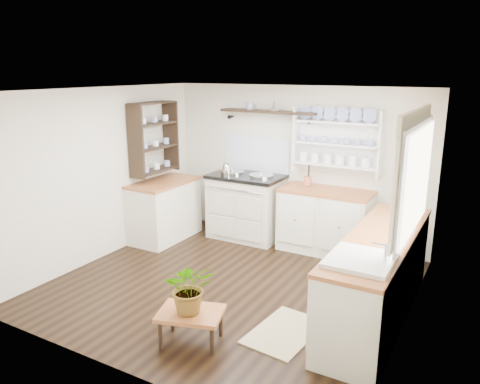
{
  "coord_description": "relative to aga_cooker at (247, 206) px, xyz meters",
  "views": [
    {
      "loc": [
        2.64,
        -4.45,
        2.53
      ],
      "look_at": [
        -0.01,
        0.25,
        1.1
      ],
      "focal_mm": 35.0,
      "sensor_mm": 36.0,
      "label": 1
    }
  ],
  "objects": [
    {
      "name": "high_shelf",
      "position": [
        0.24,
        0.21,
        1.41
      ],
      "size": [
        1.5,
        0.29,
        0.16
      ],
      "color": "black",
      "rests_on": "wall_back"
    },
    {
      "name": "wall_left",
      "position": [
        -1.36,
        -1.57,
        0.65
      ],
      "size": [
        0.02,
        3.8,
        2.3
      ],
      "primitive_type": "cube",
      "color": "beige",
      "rests_on": "ground"
    },
    {
      "name": "kettle",
      "position": [
        -0.28,
        -0.12,
        0.54
      ],
      "size": [
        0.18,
        0.18,
        0.22
      ],
      "primitive_type": null,
      "color": "silver",
      "rests_on": "aga_cooker"
    },
    {
      "name": "center_table",
      "position": [
        0.94,
        -2.81,
        -0.22
      ],
      "size": [
        0.7,
        0.59,
        0.32
      ],
      "rotation": [
        0.0,
        0.0,
        0.31
      ],
      "color": "brown",
      "rests_on": "floor"
    },
    {
      "name": "utensil_crock",
      "position": [
        0.93,
        0.11,
        0.47
      ],
      "size": [
        0.11,
        0.11,
        0.13
      ],
      "primitive_type": "cylinder",
      "color": "#AD5C3F",
      "rests_on": "back_cabinets"
    },
    {
      "name": "floor_rug",
      "position": [
        1.65,
        -2.22,
        -0.49
      ],
      "size": [
        0.63,
        0.9,
        0.02
      ],
      "primitive_type": "cube",
      "rotation": [
        0.0,
        0.0,
        -0.1
      ],
      "color": "#8F7E53",
      "rests_on": "floor"
    },
    {
      "name": "wall_right",
      "position": [
        2.64,
        -1.57,
        0.65
      ],
      "size": [
        0.02,
        3.8,
        2.3
      ],
      "primitive_type": "cube",
      "color": "beige",
      "rests_on": "ground"
    },
    {
      "name": "left_cabinets",
      "position": [
        -1.06,
        -0.67,
        -0.04
      ],
      "size": [
        0.62,
        1.13,
        0.9
      ],
      "color": "beige",
      "rests_on": "floor"
    },
    {
      "name": "right_cabinets",
      "position": [
        2.34,
        -1.47,
        -0.04
      ],
      "size": [
        0.62,
        2.43,
        0.9
      ],
      "color": "beige",
      "rests_on": "floor"
    },
    {
      "name": "window",
      "position": [
        2.59,
        -1.42,
        1.06
      ],
      "size": [
        0.08,
        1.55,
        1.22
      ],
      "color": "white",
      "rests_on": "wall_right"
    },
    {
      "name": "belfast_sink",
      "position": [
        2.34,
        -2.22,
        0.3
      ],
      "size": [
        0.55,
        0.6,
        0.45
      ],
      "color": "white",
      "rests_on": "right_cabinets"
    },
    {
      "name": "wall_back",
      "position": [
        0.64,
        0.33,
        0.65
      ],
      "size": [
        4.0,
        0.02,
        2.3
      ],
      "primitive_type": "cube",
      "color": "beige",
      "rests_on": "ground"
    },
    {
      "name": "back_cabinets",
      "position": [
        1.24,
        0.03,
        -0.04
      ],
      "size": [
        1.27,
        0.63,
        0.9
      ],
      "color": "beige",
      "rests_on": "floor"
    },
    {
      "name": "potted_plant",
      "position": [
        0.94,
        -2.81,
        0.07
      ],
      "size": [
        0.59,
        0.57,
        0.5
      ],
      "primitive_type": "imported",
      "rotation": [
        0.0,
        0.0,
        0.63
      ],
      "color": "#3F7233",
      "rests_on": "center_table"
    },
    {
      "name": "ceiling",
      "position": [
        0.64,
        -1.57,
        1.8
      ],
      "size": [
        4.0,
        3.8,
        0.01
      ],
      "primitive_type": "cube",
      "color": "white",
      "rests_on": "wall_back"
    },
    {
      "name": "aga_cooker",
      "position": [
        0.0,
        0.0,
        0.0
      ],
      "size": [
        1.1,
        0.76,
        1.01
      ],
      "color": "beige",
      "rests_on": "floor"
    },
    {
      "name": "left_shelving",
      "position": [
        -1.2,
        -0.67,
        1.05
      ],
      "size": [
        0.28,
        0.8,
        1.05
      ],
      "primitive_type": "cube",
      "color": "black",
      "rests_on": "wall_left"
    },
    {
      "name": "plate_rack",
      "position": [
        1.29,
        0.29,
        1.06
      ],
      "size": [
        1.2,
        0.22,
        0.9
      ],
      "color": "white",
      "rests_on": "wall_back"
    },
    {
      "name": "floor",
      "position": [
        0.64,
        -1.57,
        -0.5
      ],
      "size": [
        4.0,
        3.8,
        0.01
      ],
      "primitive_type": "cube",
      "color": "black",
      "rests_on": "ground"
    }
  ]
}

